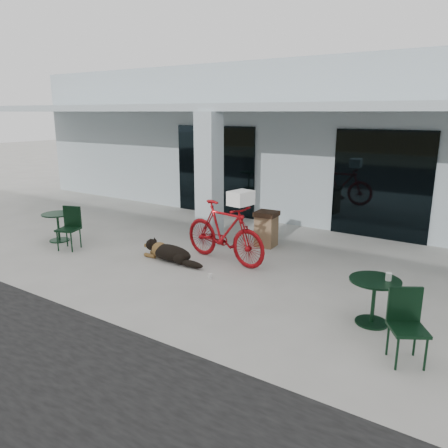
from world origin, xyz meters
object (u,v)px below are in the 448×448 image
Objects in this scene: cafe_table_far at (373,302)px; cafe_chair_far_a at (408,328)px; cafe_chair_near at (68,229)px; cafe_table_near at (58,227)px; trash_receptacle at (266,229)px; bicycle at (224,232)px; dog at (170,252)px.

cafe_chair_far_a is (0.65, -0.85, 0.12)m from cafe_table_far.
cafe_chair_near reaches higher than cafe_chair_far_a.
trash_receptacle is (4.48, 2.47, 0.07)m from cafe_table_near.
cafe_table_near is 7.69m from cafe_table_far.
cafe_chair_far_a reaches higher than cafe_table_far.
cafe_table_far is 0.79× the size of cafe_chair_far_a.
cafe_chair_far_a is 1.13× the size of trash_receptacle.
cafe_table_far is 0.90× the size of trash_receptacle.
bicycle reaches higher than cafe_chair_near.
cafe_chair_far_a is at bearing -6.60° from cafe_table_near.
dog is 1.65× the size of cafe_table_near.
cafe_chair_near reaches higher than cafe_table_near.
cafe_chair_near is (0.79, -0.30, 0.15)m from cafe_table_near.
bicycle is at bearing 122.70° from cafe_chair_far_a.
cafe_chair_far_a is (7.55, -0.67, -0.02)m from cafe_chair_near.
dog is 1.28× the size of cafe_chair_far_a.
dog is 1.24× the size of cafe_chair_near.
dog is 3.32m from cafe_table_near.
dog is at bearing -119.38° from trash_receptacle.
bicycle is 3.62m from cafe_table_far.
cafe_chair_near is at bearing 143.35° from cafe_chair_far_a.
cafe_chair_near is 6.90m from cafe_table_far.
cafe_table_far is (6.90, 0.18, -0.14)m from cafe_chair_near.
dog is 1.62× the size of cafe_table_far.
cafe_chair_far_a is 5.17m from trash_receptacle.
dog is at bearing -4.14° from cafe_chair_near.
cafe_chair_far_a is at bearing -14.48° from dog.
cafe_chair_far_a reaches higher than cafe_table_near.
bicycle is at bearing 13.23° from cafe_table_near.
cafe_table_near is at bearing 140.15° from cafe_chair_near.
trash_receptacle is at bearing 60.94° from dog.
cafe_table_near is at bearing -151.14° from trash_receptacle.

